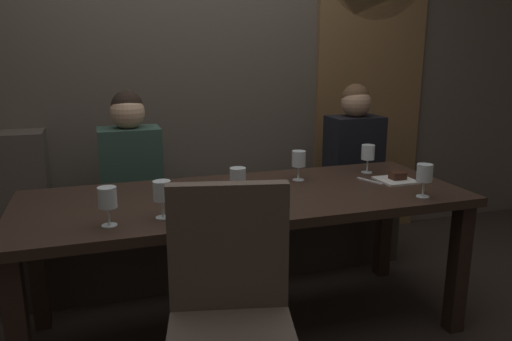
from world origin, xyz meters
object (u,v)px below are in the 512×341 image
at_px(wine_glass_near_right, 238,178).
at_px(espresso_cup, 185,201).
at_px(chair_near_side, 230,306).
at_px(fork_on_table, 370,181).
at_px(wine_glass_center_back, 425,174).
at_px(wine_glass_far_left, 108,199).
at_px(wine_glass_center_front, 162,192).
at_px(dining_table, 246,211).
at_px(banquette_bench, 216,240).
at_px(diner_bearded, 354,143).
at_px(diner_redhead, 130,158).
at_px(wine_glass_end_left, 368,153).
at_px(wine_glass_far_right, 299,160).
at_px(dessert_plate, 396,178).

distance_m(wine_glass_near_right, espresso_cup, 0.27).
height_order(chair_near_side, fork_on_table, chair_near_side).
distance_m(wine_glass_center_back, espresso_cup, 1.15).
bearing_deg(wine_glass_far_left, wine_glass_center_front, 7.54).
relative_size(dining_table, fork_on_table, 12.94).
relative_size(dining_table, banquette_bench, 0.88).
height_order(wine_glass_near_right, fork_on_table, wine_glass_near_right).
xyz_separation_m(wine_glass_far_left, fork_on_table, (1.37, 0.28, -0.11)).
bearing_deg(fork_on_table, espresso_cup, 166.81).
bearing_deg(diner_bearded, chair_near_side, -131.46).
xyz_separation_m(diner_redhead, wine_glass_center_front, (0.07, -0.95, 0.05)).
bearing_deg(chair_near_side, espresso_cup, 94.14).
distance_m(wine_glass_end_left, wine_glass_near_right, 0.92).
distance_m(diner_redhead, wine_glass_center_front, 0.95).
bearing_deg(wine_glass_center_back, espresso_cup, 169.71).
distance_m(wine_glass_end_left, fork_on_table, 0.23).
height_order(chair_near_side, diner_bearded, diner_bearded).
relative_size(dining_table, wine_glass_near_right, 13.41).
bearing_deg(fork_on_table, wine_glass_end_left, 43.84).
xyz_separation_m(diner_redhead, wine_glass_far_left, (-0.16, -0.97, 0.04)).
relative_size(wine_glass_center_back, wine_glass_near_right, 1.00).
bearing_deg(wine_glass_end_left, banquette_bench, 148.47).
xyz_separation_m(wine_glass_far_right, dessert_plate, (0.50, -0.18, -0.10)).
distance_m(diner_bearded, wine_glass_center_back, 1.04).
bearing_deg(wine_glass_far_left, fork_on_table, 11.68).
xyz_separation_m(banquette_bench, fork_on_table, (0.71, -0.67, 0.51)).
bearing_deg(chair_near_side, banquette_bench, 78.98).
bearing_deg(fork_on_table, wine_glass_center_back, -94.22).
xyz_separation_m(diner_bearded, wine_glass_center_front, (-1.43, -0.94, 0.04)).
xyz_separation_m(diner_bearded, wine_glass_far_right, (-0.64, -0.54, 0.04)).
height_order(wine_glass_center_back, wine_glass_near_right, same).
relative_size(wine_glass_far_right, wine_glass_end_left, 1.00).
bearing_deg(wine_glass_far_left, dining_table, 21.21).
xyz_separation_m(chair_near_side, wine_glass_far_right, (0.63, 0.90, 0.30)).
height_order(wine_glass_far_right, wine_glass_center_front, same).
distance_m(diner_bearded, wine_glass_far_right, 0.84).
height_order(diner_redhead, wine_glass_far_right, diner_redhead).
distance_m(chair_near_side, wine_glass_far_left, 0.67).
bearing_deg(wine_glass_center_back, wine_glass_center_front, 176.38).
distance_m(banquette_bench, wine_glass_far_left, 1.32).
height_order(wine_glass_far_right, espresso_cup, wine_glass_far_right).
bearing_deg(diner_bearded, fork_on_table, -112.04).
bearing_deg(wine_glass_end_left, wine_glass_far_right, -175.42).
distance_m(wine_glass_center_back, fork_on_table, 0.37).
xyz_separation_m(banquette_bench, espresso_cup, (-0.32, -0.80, 0.54)).
distance_m(chair_near_side, wine_glass_far_right, 1.13).
xyz_separation_m(banquette_bench, wine_glass_near_right, (-0.07, -0.80, 0.62)).
bearing_deg(diner_redhead, banquette_bench, -2.02).
height_order(dining_table, wine_glass_far_left, wine_glass_far_left).
bearing_deg(diner_redhead, diner_bearded, -0.22).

